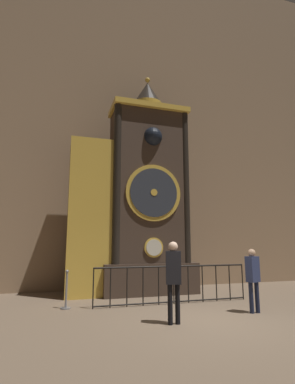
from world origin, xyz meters
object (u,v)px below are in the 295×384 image
stanchion_post (66,296)px  clock_tower (135,198)px  visitor_far (253,274)px  visitor_near (173,273)px

stanchion_post → clock_tower: bearing=37.1°
clock_tower → visitor_far: size_ratio=5.22×
clock_tower → visitor_near: clock_tower is taller
visitor_near → stanchion_post: size_ratio=1.74×
clock_tower → visitor_far: clock_tower is taller
visitor_far → stanchion_post: size_ratio=1.56×
visitor_near → stanchion_post: 3.35m
clock_tower → stanchion_post: bearing=-142.9°
visitor_far → visitor_near: bearing=170.3°
visitor_far → stanchion_post: visitor_far is taller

